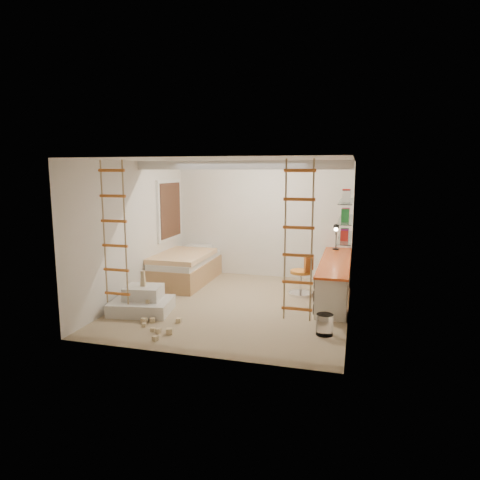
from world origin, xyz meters
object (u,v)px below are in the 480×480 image
(bed, at_px, (186,267))
(swivel_chair, at_px, (302,280))
(desk, at_px, (335,278))
(play_platform, at_px, (142,302))

(bed, xyz_separation_m, swivel_chair, (2.57, -0.31, -0.03))
(desk, height_order, play_platform, desk)
(desk, xyz_separation_m, swivel_chair, (-0.63, 0.05, -0.11))
(play_platform, bearing_deg, desk, 28.01)
(bed, height_order, swivel_chair, swivel_chair)
(desk, xyz_separation_m, bed, (-3.20, 0.36, -0.07))
(desk, relative_size, bed, 1.40)
(desk, bearing_deg, bed, 173.51)
(bed, xyz_separation_m, play_platform, (0.03, -2.05, -0.16))
(bed, bearing_deg, swivel_chair, -6.91)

